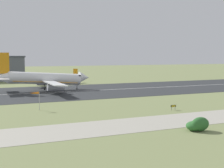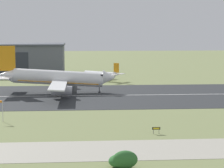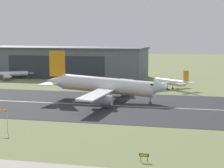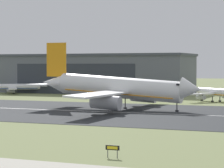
{
  "view_description": "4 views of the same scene",
  "coord_description": "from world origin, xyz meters",
  "px_view_note": "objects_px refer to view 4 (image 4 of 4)",
  "views": [
    {
      "loc": [
        -46.14,
        -34.61,
        15.72
      ],
      "look_at": [
        -0.89,
        70.17,
        5.24
      ],
      "focal_mm": 50.0,
      "sensor_mm": 36.0,
      "label": 1
    },
    {
      "loc": [
        -11.28,
        -51.85,
        22.38
      ],
      "look_at": [
        -2.72,
        62.17,
        8.23
      ],
      "focal_mm": 70.0,
      "sensor_mm": 36.0,
      "label": 2
    },
    {
      "loc": [
        18.7,
        -36.09,
        23.53
      ],
      "look_at": [
        -10.43,
        77.33,
        9.33
      ],
      "focal_mm": 70.0,
      "sensor_mm": 36.0,
      "label": 3
    },
    {
      "loc": [
        28.97,
        -18.49,
        11.08
      ],
      "look_at": [
        -6.32,
        67.84,
        7.76
      ],
      "focal_mm": 85.0,
      "sensor_mm": 36.0,
      "label": 4
    }
  ],
  "objects_px": {
    "airplane_landing": "(119,88)",
    "runway_sign": "(112,149)",
    "airplane_parked_centre": "(14,87)",
    "airplane_parked_west": "(216,92)"
  },
  "relations": [
    {
      "from": "airplane_landing",
      "to": "airplane_parked_west",
      "type": "bearing_deg",
      "value": 65.23
    },
    {
      "from": "airplane_landing",
      "to": "airplane_parked_centre",
      "type": "distance_m",
      "value": 84.86
    },
    {
      "from": "airplane_parked_centre",
      "to": "runway_sign",
      "type": "height_order",
      "value": "airplane_parked_centre"
    },
    {
      "from": "airplane_parked_west",
      "to": "runway_sign",
      "type": "relative_size",
      "value": 11.2
    },
    {
      "from": "airplane_parked_centre",
      "to": "airplane_parked_west",
      "type": "bearing_deg",
      "value": -11.89
    },
    {
      "from": "airplane_parked_centre",
      "to": "runway_sign",
      "type": "bearing_deg",
      "value": -52.82
    },
    {
      "from": "airplane_parked_west",
      "to": "airplane_parked_centre",
      "type": "xyz_separation_m",
      "value": [
        -82.24,
        17.32,
        -0.3
      ]
    },
    {
      "from": "airplane_landing",
      "to": "runway_sign",
      "type": "height_order",
      "value": "airplane_landing"
    },
    {
      "from": "airplane_landing",
      "to": "airplane_parked_centre",
      "type": "bearing_deg",
      "value": 140.24
    },
    {
      "from": "airplane_landing",
      "to": "runway_sign",
      "type": "xyz_separation_m",
      "value": [
        24.32,
        -63.76,
        -4.19
      ]
    }
  ]
}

